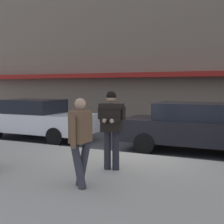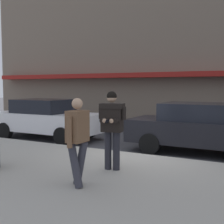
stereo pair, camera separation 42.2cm
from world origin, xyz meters
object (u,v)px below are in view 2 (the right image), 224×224
(man_texting_on_phone, at_px, (112,122))
(pedestrian_dark_coat, at_px, (78,136))
(parked_sedan_near, at_px, (46,118))
(parked_sedan_mid, at_px, (202,128))

(man_texting_on_phone, relative_size, pedestrian_dark_coat, 1.06)
(parked_sedan_near, distance_m, man_texting_on_phone, 5.74)
(parked_sedan_mid, xyz_separation_m, pedestrian_dark_coat, (-1.26, -4.74, 0.32))
(man_texting_on_phone, xyz_separation_m, pedestrian_dark_coat, (-0.00, -1.35, -0.14))
(parked_sedan_near, relative_size, parked_sedan_mid, 1.00)
(parked_sedan_near, xyz_separation_m, pedestrian_dark_coat, (4.72, -4.58, 0.32))
(parked_sedan_near, xyz_separation_m, man_texting_on_phone, (4.72, -3.22, 0.46))
(parked_sedan_mid, bearing_deg, parked_sedan_near, -178.44)
(parked_sedan_mid, xyz_separation_m, man_texting_on_phone, (-1.26, -3.39, 0.46))
(pedestrian_dark_coat, bearing_deg, man_texting_on_phone, 89.92)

